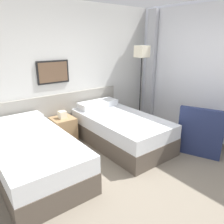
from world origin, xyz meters
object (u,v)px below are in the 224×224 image
floor_lamp (142,58)px  armchair (201,135)px  bed_near_door (33,156)px  bed_near_window (120,129)px  nightstand (63,130)px

floor_lamp → armchair: 2.06m
bed_near_door → armchair: (2.74, -1.12, -0.01)m
bed_near_door → bed_near_window: (1.70, 0.00, 0.00)m
bed_near_door → nightstand: size_ratio=3.11×
bed_near_door → bed_near_window: bearing=0.0°
bed_near_window → floor_lamp: (1.00, 0.47, 1.29)m
bed_near_door → floor_lamp: (2.70, 0.47, 1.29)m
bed_near_window → bed_near_door: bearing=180.0°
bed_near_window → nightstand: bearing=139.0°
floor_lamp → nightstand: bearing=171.7°
bed_near_door → nightstand: bed_near_door is taller
floor_lamp → bed_near_window: bearing=-154.7°
nightstand → bed_near_window: bearing=-41.0°
bed_near_window → armchair: bearing=-47.1°
bed_near_window → floor_lamp: bearing=25.3°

